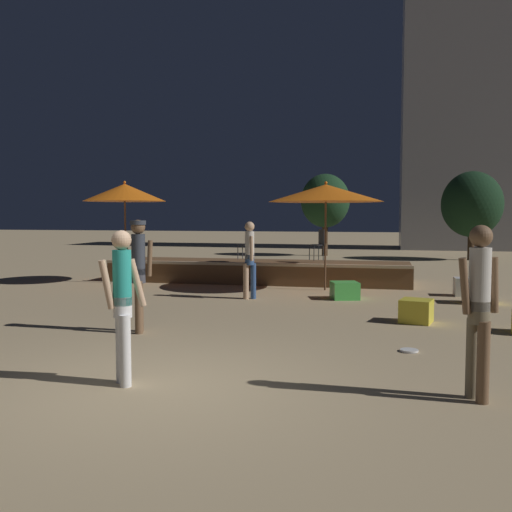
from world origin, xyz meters
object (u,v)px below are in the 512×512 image
at_px(cube_seat_0, 465,287).
at_px(frisbee_disc, 409,350).
at_px(patio_umbrella_1, 125,193).
at_px(background_tree_0, 325,201).
at_px(background_tree_1, 472,204).
at_px(cube_seat_1, 345,290).
at_px(cube_seat_4, 480,293).
at_px(bistro_chair_0, 319,242).
at_px(patio_umbrella_0, 326,193).
at_px(cube_seat_2, 416,311).
at_px(person_2, 479,303).
at_px(bistro_chair_1, 247,241).
at_px(person_4, 250,256).
at_px(person_0, 122,300).
at_px(person_3, 139,267).

distance_m(cube_seat_0, frisbee_disc, 6.32).
bearing_deg(patio_umbrella_1, background_tree_0, 70.15).
height_order(patio_umbrella_1, cube_seat_0, patio_umbrella_1).
relative_size(cube_seat_0, background_tree_1, 0.13).
bearing_deg(cube_seat_1, cube_seat_4, -0.18).
relative_size(patio_umbrella_1, bistro_chair_0, 3.25).
relative_size(patio_umbrella_1, cube_seat_4, 4.62).
relative_size(cube_seat_0, bistro_chair_0, 0.55).
xyz_separation_m(patio_umbrella_0, background_tree_0, (-1.29, 12.56, 0.10)).
bearing_deg(patio_umbrella_0, patio_umbrella_1, 177.43).
xyz_separation_m(patio_umbrella_0, cube_seat_2, (2.08, -4.13, -2.31)).
xyz_separation_m(person_2, bistro_chair_0, (-2.84, 10.41, 0.14)).
xyz_separation_m(bistro_chair_1, frisbee_disc, (4.35, -8.12, -1.16)).
bearing_deg(background_tree_1, person_2, -97.73).
distance_m(person_4, background_tree_1, 14.94).
xyz_separation_m(patio_umbrella_0, background_tree_1, (5.16, 11.33, -0.11)).
distance_m(bistro_chair_0, background_tree_1, 11.01).
distance_m(cube_seat_2, person_4, 4.32).
distance_m(cube_seat_1, cube_seat_4, 2.97).
xyz_separation_m(cube_seat_1, cube_seat_4, (2.97, -0.01, 0.04)).
relative_size(cube_seat_0, frisbee_disc, 1.92).
xyz_separation_m(cube_seat_0, bistro_chair_0, (-3.78, 2.22, 0.96)).
distance_m(person_0, frisbee_disc, 4.17).
bearing_deg(background_tree_0, cube_seat_2, -78.58).
bearing_deg(cube_seat_2, person_2, -84.94).
bearing_deg(cube_seat_4, frisbee_disc, -109.04).
relative_size(cube_seat_4, person_2, 0.34).
height_order(cube_seat_0, person_0, person_0).
distance_m(background_tree_0, background_tree_1, 6.57).
height_order(cube_seat_4, bistro_chair_0, bistro_chair_0).
distance_m(person_4, frisbee_disc, 5.75).
height_order(bistro_chair_0, background_tree_1, background_tree_1).
height_order(cube_seat_2, person_2, person_2).
height_order(cube_seat_0, person_2, person_2).
distance_m(cube_seat_0, background_tree_0, 13.93).
bearing_deg(patio_umbrella_0, person_4, -128.80).
distance_m(patio_umbrella_0, background_tree_0, 12.63).
distance_m(cube_seat_0, person_0, 9.80).
relative_size(bistro_chair_1, background_tree_0, 0.23).
bearing_deg(background_tree_1, background_tree_0, 169.17).
relative_size(frisbee_disc, background_tree_0, 0.07).
height_order(person_4, bistro_chair_0, person_4).
bearing_deg(bistro_chair_1, person_3, 13.36).
relative_size(person_4, frisbee_disc, 6.98).
height_order(cube_seat_0, cube_seat_4, cube_seat_4).
height_order(person_0, background_tree_0, background_tree_0).
distance_m(cube_seat_2, person_2, 4.49).
distance_m(patio_umbrella_1, background_tree_0, 13.08).
height_order(person_4, background_tree_0, background_tree_0).
bearing_deg(cube_seat_4, person_3, -142.88).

